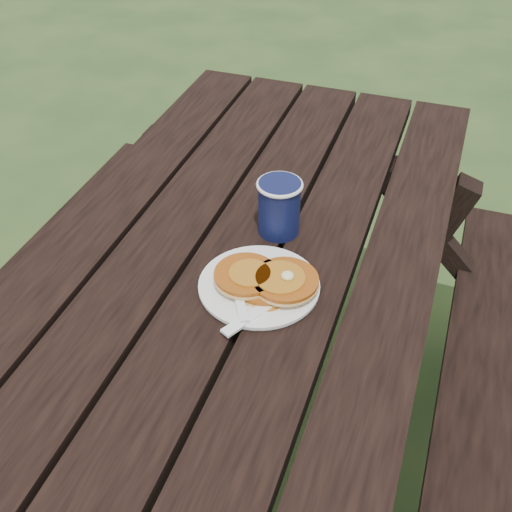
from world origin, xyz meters
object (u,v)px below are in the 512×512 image
(plate, at_px, (259,286))
(coffee_cup, at_px, (279,205))
(pancake_stack, at_px, (267,280))
(picnic_table, at_px, (215,432))

(plate, xyz_separation_m, coffee_cup, (-0.02, 0.17, 0.06))
(pancake_stack, height_order, coffee_cup, coffee_cup)
(plate, relative_size, pancake_stack, 1.14)
(picnic_table, distance_m, pancake_stack, 0.42)
(pancake_stack, bearing_deg, picnic_table, -144.58)
(picnic_table, distance_m, plate, 0.40)
(plate, distance_m, coffee_cup, 0.18)
(picnic_table, bearing_deg, pancake_stack, 35.42)
(plate, height_order, coffee_cup, coffee_cup)
(pancake_stack, xyz_separation_m, coffee_cup, (-0.03, 0.17, 0.04))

